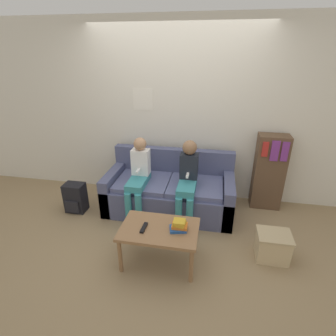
{
  "coord_description": "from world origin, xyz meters",
  "views": [
    {
      "loc": [
        0.59,
        -2.74,
        2.16
      ],
      "look_at": [
        0.0,
        0.41,
        0.71
      ],
      "focal_mm": 28.0,
      "sensor_mm": 36.0,
      "label": 1
    }
  ],
  "objects": [
    {
      "name": "person_left",
      "position": [
        -0.4,
        0.35,
        0.61
      ],
      "size": [
        0.24,
        0.58,
        1.09
      ],
      "color": "teal",
      "rests_on": "ground_plane"
    },
    {
      "name": "book_stack",
      "position": [
        0.29,
        -0.53,
        0.49
      ],
      "size": [
        0.2,
        0.17,
        0.12
      ],
      "color": "#23519E",
      "rests_on": "coffee_table"
    },
    {
      "name": "bookshelf",
      "position": [
        1.39,
        0.88,
        0.56
      ],
      "size": [
        0.42,
        0.28,
        1.11
      ],
      "color": "brown",
      "rests_on": "ground_plane"
    },
    {
      "name": "ground_plane",
      "position": [
        0.0,
        0.0,
        0.0
      ],
      "size": [
        10.0,
        10.0,
        0.0
      ],
      "primitive_type": "plane",
      "color": "#937A56"
    },
    {
      "name": "backpack",
      "position": [
        -1.32,
        0.22,
        0.21
      ],
      "size": [
        0.28,
        0.24,
        0.43
      ],
      "color": "black",
      "rests_on": "ground_plane"
    },
    {
      "name": "person_right",
      "position": [
        0.27,
        0.35,
        0.62
      ],
      "size": [
        0.24,
        0.58,
        1.09
      ],
      "color": "teal",
      "rests_on": "ground_plane"
    },
    {
      "name": "wall_back",
      "position": [
        -0.0,
        1.06,
        1.3
      ],
      "size": [
        8.0,
        0.06,
        2.6
      ],
      "color": "silver",
      "rests_on": "ground_plane"
    },
    {
      "name": "couch",
      "position": [
        0.0,
        0.54,
        0.28
      ],
      "size": [
        1.8,
        0.85,
        0.82
      ],
      "color": "#4C5175",
      "rests_on": "ground_plane"
    },
    {
      "name": "storage_box",
      "position": [
        1.31,
        -0.26,
        0.16
      ],
      "size": [
        0.36,
        0.3,
        0.32
      ],
      "color": "#CCB284",
      "rests_on": "ground_plane"
    },
    {
      "name": "tv_remote",
      "position": [
        -0.07,
        -0.58,
        0.45
      ],
      "size": [
        0.05,
        0.17,
        0.02
      ],
      "rotation": [
        0.0,
        0.0,
        -0.04
      ],
      "color": "black",
      "rests_on": "coffee_table"
    },
    {
      "name": "coffee_table",
      "position": [
        0.08,
        -0.54,
        0.39
      ],
      "size": [
        0.82,
        0.53,
        0.44
      ],
      "color": "#8E6642",
      "rests_on": "ground_plane"
    }
  ]
}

